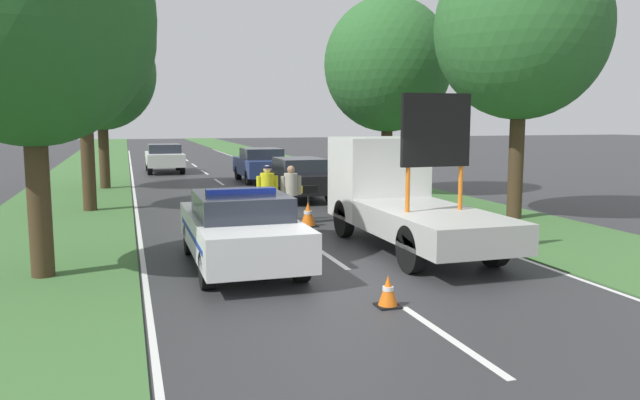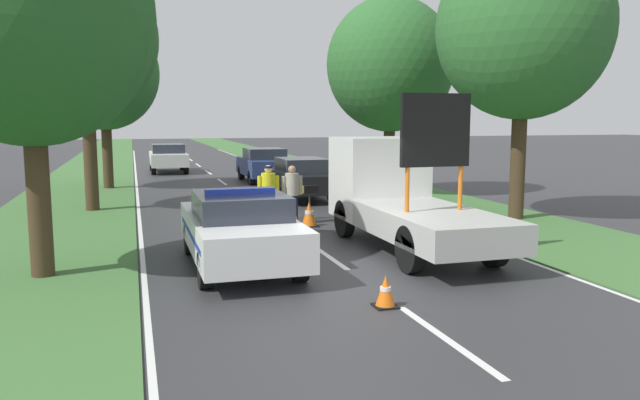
# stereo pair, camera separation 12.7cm
# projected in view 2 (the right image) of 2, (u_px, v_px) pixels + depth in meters

# --- Properties ---
(ground_plane) EXTENTS (160.00, 160.00, 0.00)m
(ground_plane) POSITION_uv_depth(u_px,v_px,m) (346.00, 269.00, 12.06)
(ground_plane) COLOR #333335
(lane_markings) EXTENTS (7.63, 63.60, 0.01)m
(lane_markings) POSITION_uv_depth(u_px,v_px,m) (228.00, 186.00, 26.72)
(lane_markings) COLOR silver
(lane_markings) RESTS_ON ground
(grass_verge_left) EXTENTS (4.17, 120.00, 0.03)m
(grass_verge_left) POSITION_uv_depth(u_px,v_px,m) (88.00, 180.00, 29.34)
(grass_verge_left) COLOR #427038
(grass_verge_left) RESTS_ON ground
(grass_verge_right) EXTENTS (4.17, 120.00, 0.03)m
(grass_verge_right) POSITION_uv_depth(u_px,v_px,m) (328.00, 173.00, 32.74)
(grass_verge_right) COLOR #427038
(grass_verge_right) RESTS_ON ground
(police_car) EXTENTS (1.91, 4.71, 1.56)m
(police_car) POSITION_uv_depth(u_px,v_px,m) (240.00, 228.00, 12.16)
(police_car) COLOR white
(police_car) RESTS_ON ground
(work_truck) EXTENTS (2.02, 5.94, 3.39)m
(work_truck) POSITION_uv_depth(u_px,v_px,m) (399.00, 195.00, 14.27)
(work_truck) COLOR white
(work_truck) RESTS_ON ground
(road_barrier) EXTENTS (2.69, 0.08, 0.99)m
(road_barrier) POSITION_uv_depth(u_px,v_px,m) (273.00, 193.00, 17.50)
(road_barrier) COLOR black
(road_barrier) RESTS_ON ground
(police_officer) EXTENTS (0.59, 0.38, 1.65)m
(police_officer) POSITION_uv_depth(u_px,v_px,m) (268.00, 190.00, 16.76)
(police_officer) COLOR #191E38
(police_officer) RESTS_ON ground
(pedestrian_civilian) EXTENTS (0.58, 0.37, 1.62)m
(pedestrian_civilian) POSITION_uv_depth(u_px,v_px,m) (292.00, 190.00, 16.99)
(pedestrian_civilian) COLOR #191E38
(pedestrian_civilian) RESTS_ON ground
(traffic_cone_near_police) EXTENTS (0.36, 0.36, 0.50)m
(traffic_cone_near_police) POSITION_uv_depth(u_px,v_px,m) (385.00, 291.00, 9.60)
(traffic_cone_near_police) COLOR black
(traffic_cone_near_police) RESTS_ON ground
(traffic_cone_centre_front) EXTENTS (0.50, 0.50, 0.68)m
(traffic_cone_centre_front) POSITION_uv_depth(u_px,v_px,m) (295.00, 227.00, 14.70)
(traffic_cone_centre_front) COLOR black
(traffic_cone_centre_front) RESTS_ON ground
(traffic_cone_near_truck) EXTENTS (0.48, 0.48, 0.66)m
(traffic_cone_near_truck) POSITION_uv_depth(u_px,v_px,m) (309.00, 214.00, 16.79)
(traffic_cone_near_truck) COLOR black
(traffic_cone_near_truck) RESTS_ON ground
(queued_car_sedan_black) EXTENTS (1.78, 4.41, 1.47)m
(queued_car_sedan_black) POSITION_uv_depth(u_px,v_px,m) (301.00, 177.00, 22.55)
(queued_car_sedan_black) COLOR black
(queued_car_sedan_black) RESTS_ON ground
(queued_car_hatch_blue) EXTENTS (1.90, 4.27, 1.54)m
(queued_car_hatch_blue) POSITION_uv_depth(u_px,v_px,m) (264.00, 164.00, 28.54)
(queued_car_hatch_blue) COLOR navy
(queued_car_hatch_blue) RESTS_ON ground
(queued_car_van_white) EXTENTS (1.88, 4.27, 1.52)m
(queued_car_van_white) POSITION_uv_depth(u_px,v_px,m) (168.00, 157.00, 33.54)
(queued_car_van_white) COLOR silver
(queued_car_van_white) RESTS_ON ground
(roadside_tree_near_left) EXTENTS (4.35, 4.35, 6.96)m
(roadside_tree_near_left) POSITION_uv_depth(u_px,v_px,m) (28.00, 16.00, 10.85)
(roadside_tree_near_left) COLOR #42301E
(roadside_tree_near_left) RESTS_ON ground
(roadside_tree_near_right) EXTENTS (4.40, 4.40, 7.63)m
(roadside_tree_near_right) POSITION_uv_depth(u_px,v_px,m) (85.00, 38.00, 18.93)
(roadside_tree_near_right) COLOR #42301E
(roadside_tree_near_right) RESTS_ON ground
(roadside_tree_mid_left) EXTENTS (4.39, 4.39, 7.03)m
(roadside_tree_mid_left) POSITION_uv_depth(u_px,v_px,m) (104.00, 73.00, 25.19)
(roadside_tree_mid_left) COLOR #42301E
(roadside_tree_mid_left) RESTS_ON ground
(roadside_tree_mid_right) EXTENTS (4.71, 4.71, 7.34)m
(roadside_tree_mid_right) POSITION_uv_depth(u_px,v_px,m) (390.00, 65.00, 22.99)
(roadside_tree_mid_right) COLOR #42301E
(roadside_tree_mid_right) RESTS_ON ground
(roadside_tree_far_left) EXTENTS (4.83, 4.83, 7.92)m
(roadside_tree_far_left) POSITION_uv_depth(u_px,v_px,m) (523.00, 28.00, 17.28)
(roadside_tree_far_left) COLOR #42301E
(roadside_tree_far_left) RESTS_ON ground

